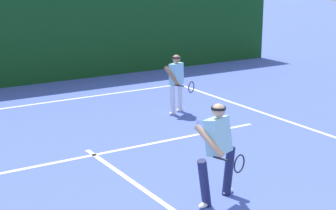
% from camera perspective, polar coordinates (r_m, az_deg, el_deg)
% --- Properties ---
extents(court_line_baseline_far, '(10.14, 0.10, 0.01)m').
position_cam_1_polar(court_line_baseline_far, '(15.34, -14.92, -0.07)').
color(court_line_baseline_far, white).
rests_on(court_line_baseline_far, ground_plane).
extents(court_line_service, '(8.26, 0.10, 0.01)m').
position_cam_1_polar(court_line_service, '(11.17, -7.77, -5.22)').
color(court_line_service, white).
rests_on(court_line_service, ground_plane).
extents(court_line_centre, '(0.10, 6.40, 0.01)m').
position_cam_1_polar(court_line_centre, '(8.84, -0.00, -10.64)').
color(court_line_centre, white).
rests_on(court_line_centre, ground_plane).
extents(player_near, '(0.98, 0.93, 1.65)m').
position_cam_1_polar(player_near, '(8.75, 5.27, -4.56)').
color(player_near, '#1E234C').
rests_on(player_near, ground_plane).
extents(player_far, '(0.65, 0.92, 1.53)m').
position_cam_1_polar(player_far, '(13.93, 0.91, 2.48)').
color(player_far, silver).
rests_on(player_far, ground_plane).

